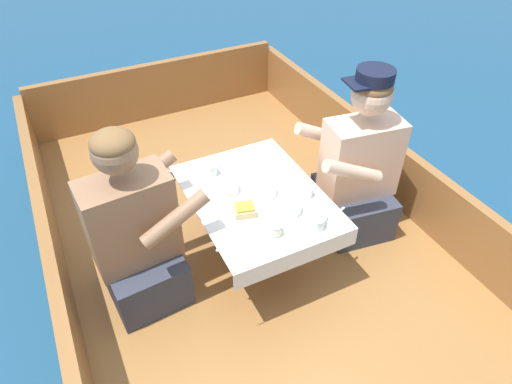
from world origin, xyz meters
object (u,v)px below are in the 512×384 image
sandwich (245,210)px  tin_can (275,230)px  coffee_cup_starboard (317,223)px  coffee_cup_center (307,192)px  person_starboard (358,170)px  coffee_cup_port (211,169)px  person_port (136,236)px

sandwich → tin_can: 0.19m
coffee_cup_starboard → tin_can: (-0.20, 0.05, -0.00)m
coffee_cup_starboard → coffee_cup_center: coffee_cup_starboard is taller
coffee_cup_starboard → tin_can: bearing=166.2°
person_starboard → coffee_cup_port: person_starboard is taller
person_starboard → coffee_cup_center: size_ratio=11.33×
tin_can → coffee_cup_center: bearing=31.7°
person_port → sandwich: bearing=-20.9°
person_starboard → coffee_cup_starboard: bearing=41.8°
coffee_cup_port → tin_can: size_ratio=1.43×
coffee_cup_starboard → tin_can: 0.20m
person_starboard → sandwich: (-0.74, -0.08, 0.06)m
coffee_cup_port → coffee_cup_center: size_ratio=1.09×
person_port → coffee_cup_port: bearing=20.5°
person_starboard → sandwich: 0.74m
person_port → tin_can: size_ratio=14.42×
person_starboard → person_port: bearing=5.5°
person_starboard → coffee_cup_port: (-0.76, 0.29, 0.06)m
person_port → person_starboard: size_ratio=0.97×
person_starboard → tin_can: person_starboard is taller
person_starboard → tin_can: 0.72m
sandwich → coffee_cup_port: (-0.02, 0.37, 0.00)m
person_port → sandwich: person_port is taller
coffee_cup_port → tin_can: (0.09, -0.55, -0.01)m
sandwich → coffee_cup_center: 0.34m
coffee_cup_center → coffee_cup_port: bearing=133.4°
person_starboard → coffee_cup_starboard: (-0.47, -0.31, 0.06)m
person_port → coffee_cup_center: bearing=-15.4°
tin_can → person_port: bearing=150.5°
coffee_cup_center → tin_can: 0.32m
coffee_cup_starboard → sandwich: bearing=139.2°
coffee_cup_starboard → coffee_cup_center: (0.08, 0.22, -0.00)m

